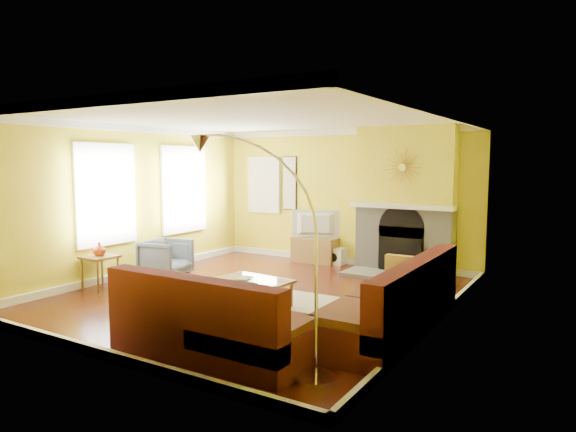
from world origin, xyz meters
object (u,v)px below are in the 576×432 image
Objects in this scene: sectional_sofa at (303,290)px; media_console at (315,250)px; side_table at (100,272)px; armchair at (166,258)px; coffee_table at (244,296)px; arc_lamp at (260,254)px.

sectional_sofa reaches higher than media_console.
media_console is 1.72× the size of side_table.
sectional_sofa is 4.76× the size of armchair.
armchair is (-2.41, 0.95, 0.13)m from coffee_table.
coffee_table is 2.60m from armchair.
coffee_table is 1.14× the size of media_console.
coffee_table is at bearing 4.05° from side_table.
armchair is at bearing 74.01° from side_table.
armchair reaches higher than side_table.
sectional_sofa reaches higher than armchair.
arc_lamp is at bearing -18.17° from side_table.
sectional_sofa is at bearing 102.33° from arc_lamp.
media_console is 3.05m from armchair.
sectional_sofa is 6.63× the size of side_table.
armchair is at bearing 146.39° from arc_lamp.
coffee_table is at bearing -120.11° from armchair.
coffee_table is (-1.01, 0.14, -0.24)m from sectional_sofa.
armchair is 1.20m from side_table.
armchair is (-1.61, -2.59, 0.09)m from media_console.
armchair is 4.55m from arc_lamp.
side_table is at bearing -117.41° from media_console.
coffee_table is 2.23m from arc_lamp.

